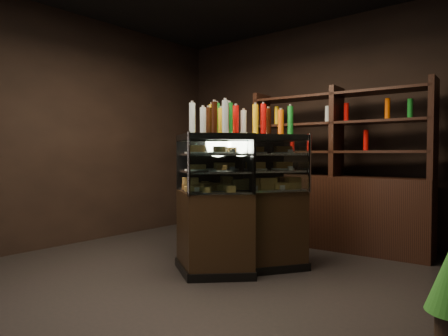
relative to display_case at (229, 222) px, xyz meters
The scene contains 6 objects.
ground 0.79m from the display_case, 65.41° to the right, with size 5.00×5.00×0.00m, color black.
room_shell 1.61m from the display_case, 65.41° to the right, with size 5.02×5.02×3.01m.
display_case is the anchor object (origin of this frame).
food_display 0.56m from the display_case, 84.30° to the right, with size 1.16×1.06×0.43m.
bottles_top 1.05m from the display_case, 95.70° to the left, with size 0.99×0.92×0.30m.
back_shelving 1.57m from the display_case, 70.39° to the left, with size 2.23×0.55×2.00m.
Camera 1 is at (2.33, -2.65, 1.17)m, focal length 32.00 mm.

